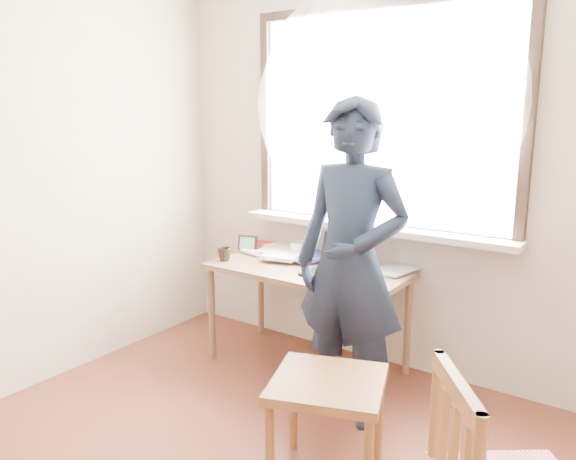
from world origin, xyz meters
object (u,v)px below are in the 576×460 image
Objects in this scene: laptop at (338,266)px; mug_dark at (224,254)px; person at (351,263)px; mug_white at (300,250)px; desk at (307,278)px; work_chair at (328,395)px.

mug_dark is at bearing -169.51° from laptop.
laptop is at bearing 128.84° from person.
mug_dark is at bearing 169.70° from person.
laptop is 2.77× the size of mug_white.
desk is 0.68m from person.
mug_white is at bearing 133.49° from desk.
mug_dark is 1.08m from person.
laptop reaches higher than mug_dark.
work_chair is at bearing -52.51° from desk.
mug_dark is (-0.36, -0.37, -0.01)m from mug_white.
work_chair is (0.47, -0.90, -0.31)m from laptop.
laptop is 0.60× the size of work_chair.
mug_white reaches higher than mug_dark.
mug_white reaches higher than work_chair.
mug_dark is at bearing 149.06° from work_chair.
desk is 2.05× the size of work_chair.
laptop reaches higher than work_chair.
desk is at bearing 172.78° from laptop.
work_chair is (1.26, -0.75, -0.30)m from mug_dark.
desk reaches higher than work_chair.
person reaches higher than mug_dark.
laptop is at bearing -27.86° from mug_white.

